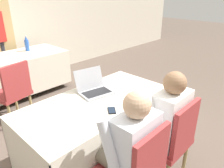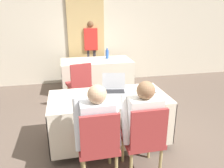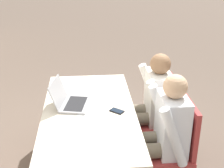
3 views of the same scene
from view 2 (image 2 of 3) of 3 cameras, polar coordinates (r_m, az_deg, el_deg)
name	(u,v)px [view 2 (image 2 of 3)]	position (r m, az deg, el deg)	size (l,w,h in m)	color
ground_plane	(109,142)	(3.35, -0.78, -14.81)	(24.00, 24.00, 0.00)	brown
wall_back	(85,30)	(5.75, -6.99, 13.82)	(12.00, 0.06, 2.70)	beige
curtain_panel	(86,31)	(5.69, -6.82, 13.52)	(0.92, 0.04, 2.65)	tan
conference_table_near	(109,108)	(3.08, -0.83, -6.23)	(1.63, 0.82, 0.73)	beige
conference_table_far	(97,67)	(5.18, -4.06, 4.36)	(1.63, 0.82, 0.73)	beige
laptop	(114,88)	(3.16, 0.49, -1.18)	(0.40, 0.38, 0.24)	#99999E
cell_phone	(109,104)	(2.77, -0.75, -5.12)	(0.13, 0.14, 0.01)	black
paper_beside_laptop	(140,88)	(3.35, 7.44, -1.00)	(0.25, 0.32, 0.00)	white
paper_centre_table	(120,91)	(3.18, 2.07, -1.91)	(0.31, 0.36, 0.00)	white
paper_left_edge	(95,98)	(2.94, -4.34, -3.79)	(0.22, 0.31, 0.00)	white
water_bottle	(107,53)	(5.27, -1.29, 8.04)	(0.08, 0.08, 0.28)	#2D5BB7
chair_near_left	(99,143)	(2.45, -3.52, -15.22)	(0.44, 0.44, 0.89)	tan
chair_near_right	(144,138)	(2.57, 8.39, -13.69)	(0.44, 0.44, 0.89)	tan
chair_far_spare	(80,82)	(4.35, -8.46, 0.41)	(0.53, 0.53, 0.89)	tan
person_checkered_shirt	(97,126)	(2.45, -3.98, -10.80)	(0.50, 0.52, 1.15)	#665B4C
person_white_shirt	(142,121)	(2.57, 7.76, -9.48)	(0.50, 0.52, 1.15)	#665B4C
person_red_shirt	(91,47)	(5.79, -5.54, 9.54)	(0.35, 0.21, 1.59)	#33333D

